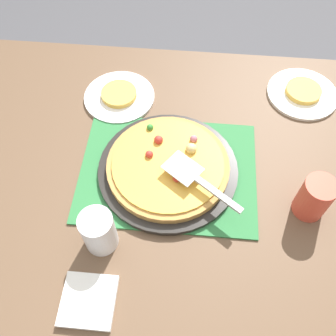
{
  "coord_description": "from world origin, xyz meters",
  "views": [
    {
      "loc": [
        0.05,
        -0.55,
        1.63
      ],
      "look_at": [
        0.0,
        0.0,
        0.77
      ],
      "focal_mm": 40.18,
      "sensor_mm": 36.0,
      "label": 1
    }
  ],
  "objects_px": {
    "pizza_pan": "(168,169)",
    "plate_far_right": "(302,94)",
    "plate_near_left": "(119,97)",
    "served_slice_right": "(303,91)",
    "cup_near": "(99,231)",
    "cup_far": "(314,198)",
    "pizza_server": "(197,179)",
    "pizza": "(168,165)",
    "served_slice_left": "(119,94)",
    "napkin_stack": "(88,301)"
  },
  "relations": [
    {
      "from": "napkin_stack",
      "to": "pizza_server",
      "type": "bearing_deg",
      "value": 53.37
    },
    {
      "from": "pizza_pan",
      "to": "served_slice_right",
      "type": "distance_m",
      "value": 0.51
    },
    {
      "from": "plate_far_right",
      "to": "served_slice_right",
      "type": "xyz_separation_m",
      "value": [
        0.0,
        0.0,
        0.01
      ]
    },
    {
      "from": "pizza_server",
      "to": "plate_far_right",
      "type": "bearing_deg",
      "value": 50.4
    },
    {
      "from": "cup_far",
      "to": "plate_near_left",
      "type": "bearing_deg",
      "value": 148.07
    },
    {
      "from": "plate_far_right",
      "to": "served_slice_right",
      "type": "height_order",
      "value": "served_slice_right"
    },
    {
      "from": "plate_near_left",
      "to": "cup_near",
      "type": "distance_m",
      "value": 0.48
    },
    {
      "from": "plate_near_left",
      "to": "napkin_stack",
      "type": "height_order",
      "value": "napkin_stack"
    },
    {
      "from": "pizza",
      "to": "cup_near",
      "type": "distance_m",
      "value": 0.26
    },
    {
      "from": "served_slice_right",
      "to": "cup_near",
      "type": "xyz_separation_m",
      "value": [
        -0.54,
        -0.54,
        0.04
      ]
    },
    {
      "from": "plate_near_left",
      "to": "cup_far",
      "type": "distance_m",
      "value": 0.65
    },
    {
      "from": "served_slice_right",
      "to": "pizza",
      "type": "bearing_deg",
      "value": -140.64
    },
    {
      "from": "pizza_pan",
      "to": "pizza_server",
      "type": "relative_size",
      "value": 1.8
    },
    {
      "from": "plate_near_left",
      "to": "cup_far",
      "type": "bearing_deg",
      "value": -31.93
    },
    {
      "from": "cup_near",
      "to": "plate_far_right",
      "type": "bearing_deg",
      "value": 45.12
    },
    {
      "from": "served_slice_left",
      "to": "served_slice_right",
      "type": "height_order",
      "value": "same"
    },
    {
      "from": "cup_far",
      "to": "napkin_stack",
      "type": "distance_m",
      "value": 0.59
    },
    {
      "from": "served_slice_right",
      "to": "cup_far",
      "type": "bearing_deg",
      "value": -93.94
    },
    {
      "from": "pizza",
      "to": "plate_far_right",
      "type": "bearing_deg",
      "value": 39.36
    },
    {
      "from": "cup_near",
      "to": "napkin_stack",
      "type": "height_order",
      "value": "cup_near"
    },
    {
      "from": "pizza",
      "to": "cup_near",
      "type": "relative_size",
      "value": 2.75
    },
    {
      "from": "plate_near_left",
      "to": "served_slice_left",
      "type": "height_order",
      "value": "served_slice_left"
    },
    {
      "from": "cup_near",
      "to": "served_slice_right",
      "type": "bearing_deg",
      "value": 45.12
    },
    {
      "from": "cup_near",
      "to": "cup_far",
      "type": "bearing_deg",
      "value": 14.86
    },
    {
      "from": "served_slice_right",
      "to": "napkin_stack",
      "type": "height_order",
      "value": "served_slice_right"
    },
    {
      "from": "pizza_pan",
      "to": "pizza",
      "type": "relative_size",
      "value": 1.15
    },
    {
      "from": "plate_near_left",
      "to": "cup_far",
      "type": "xyz_separation_m",
      "value": [
        0.55,
        -0.34,
        0.06
      ]
    },
    {
      "from": "served_slice_left",
      "to": "cup_near",
      "type": "relative_size",
      "value": 0.92
    },
    {
      "from": "pizza_pan",
      "to": "served_slice_right",
      "type": "relative_size",
      "value": 3.45
    },
    {
      "from": "pizza_pan",
      "to": "cup_far",
      "type": "bearing_deg",
      "value": -12.18
    },
    {
      "from": "plate_far_right",
      "to": "napkin_stack",
      "type": "height_order",
      "value": "napkin_stack"
    },
    {
      "from": "pizza_pan",
      "to": "plate_far_right",
      "type": "xyz_separation_m",
      "value": [
        0.4,
        0.33,
        -0.01
      ]
    },
    {
      "from": "pizza_pan",
      "to": "pizza",
      "type": "height_order",
      "value": "pizza"
    },
    {
      "from": "served_slice_left",
      "to": "napkin_stack",
      "type": "relative_size",
      "value": 0.92
    },
    {
      "from": "pizza_pan",
      "to": "served_slice_left",
      "type": "xyz_separation_m",
      "value": [
        -0.18,
        0.26,
        0.01
      ]
    },
    {
      "from": "plate_far_right",
      "to": "plate_near_left",
      "type": "bearing_deg",
      "value": -173.47
    },
    {
      "from": "cup_near",
      "to": "pizza_server",
      "type": "xyz_separation_m",
      "value": [
        0.22,
        0.16,
        0.01
      ]
    },
    {
      "from": "plate_far_right",
      "to": "pizza_server",
      "type": "bearing_deg",
      "value": -129.6
    },
    {
      "from": "cup_far",
      "to": "pizza_server",
      "type": "distance_m",
      "value": 0.29
    },
    {
      "from": "served_slice_left",
      "to": "pizza_server",
      "type": "xyz_separation_m",
      "value": [
        0.26,
        -0.32,
        0.05
      ]
    },
    {
      "from": "cup_far",
      "to": "pizza_server",
      "type": "bearing_deg",
      "value": 175.73
    },
    {
      "from": "plate_near_left",
      "to": "cup_near",
      "type": "relative_size",
      "value": 1.83
    },
    {
      "from": "served_slice_right",
      "to": "cup_far",
      "type": "relative_size",
      "value": 0.92
    },
    {
      "from": "plate_far_right",
      "to": "cup_near",
      "type": "bearing_deg",
      "value": -134.88
    },
    {
      "from": "served_slice_left",
      "to": "cup_far",
      "type": "xyz_separation_m",
      "value": [
        0.55,
        -0.34,
        0.04
      ]
    },
    {
      "from": "served_slice_left",
      "to": "cup_near",
      "type": "distance_m",
      "value": 0.48
    },
    {
      "from": "pizza_pan",
      "to": "pizza",
      "type": "bearing_deg",
      "value": 72.97
    },
    {
      "from": "napkin_stack",
      "to": "cup_near",
      "type": "bearing_deg",
      "value": 88.56
    },
    {
      "from": "pizza",
      "to": "pizza_server",
      "type": "bearing_deg",
      "value": -37.04
    },
    {
      "from": "cup_far",
      "to": "pizza_server",
      "type": "relative_size",
      "value": 0.57
    }
  ]
}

